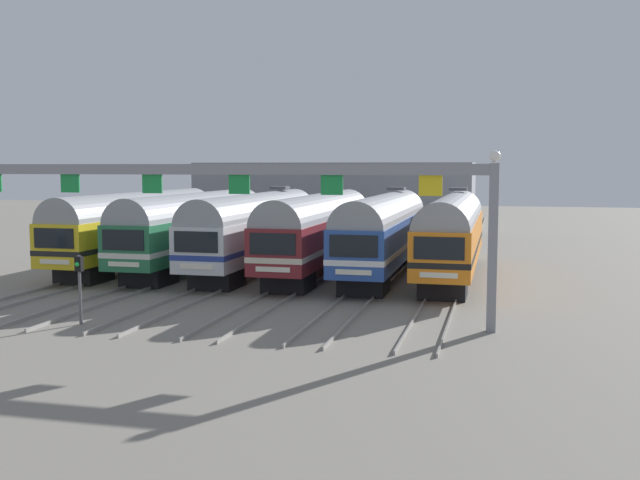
{
  "coord_description": "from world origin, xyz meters",
  "views": [
    {
      "loc": [
        12.52,
        -42.28,
        6.36
      ],
      "look_at": [
        1.72,
        1.39,
        1.87
      ],
      "focal_mm": 41.38,
      "sensor_mm": 36.0,
      "label": 1
    }
  ],
  "objects_px": {
    "yard_signal_mast": "(79,276)",
    "commuter_train_blue": "(384,230)",
    "commuter_train_orange": "(452,231)",
    "commuter_train_yellow": "(138,225)",
    "catenary_gantry": "(195,191)",
    "commuter_train_maroon": "(318,229)",
    "commuter_train_silver": "(256,227)",
    "commuter_train_green": "(196,226)"
  },
  "relations": [
    {
      "from": "commuter_train_yellow",
      "to": "commuter_train_blue",
      "type": "xyz_separation_m",
      "value": [
        15.7,
        0.0,
        0.0
      ]
    },
    {
      "from": "commuter_train_blue",
      "to": "yard_signal_mast",
      "type": "xyz_separation_m",
      "value": [
        -9.81,
        -16.15,
        -0.71
      ]
    },
    {
      "from": "commuter_train_orange",
      "to": "yard_signal_mast",
      "type": "height_order",
      "value": "commuter_train_orange"
    },
    {
      "from": "commuter_train_yellow",
      "to": "commuter_train_maroon",
      "type": "bearing_deg",
      "value": 0.0
    },
    {
      "from": "catenary_gantry",
      "to": "yard_signal_mast",
      "type": "bearing_deg",
      "value": -146.01
    },
    {
      "from": "yard_signal_mast",
      "to": "commuter_train_blue",
      "type": "bearing_deg",
      "value": 58.71
    },
    {
      "from": "yard_signal_mast",
      "to": "commuter_train_silver",
      "type": "bearing_deg",
      "value": 83.07
    },
    {
      "from": "commuter_train_maroon",
      "to": "catenary_gantry",
      "type": "xyz_separation_m",
      "value": [
        -1.96,
        -13.49,
        2.64
      ]
    },
    {
      "from": "commuter_train_green",
      "to": "commuter_train_maroon",
      "type": "bearing_deg",
      "value": 0.0
    },
    {
      "from": "commuter_train_yellow",
      "to": "commuter_train_green",
      "type": "height_order",
      "value": "same"
    },
    {
      "from": "commuter_train_green",
      "to": "yard_signal_mast",
      "type": "distance_m",
      "value": 16.28
    },
    {
      "from": "commuter_train_blue",
      "to": "commuter_train_orange",
      "type": "distance_m",
      "value": 3.92
    },
    {
      "from": "commuter_train_yellow",
      "to": "catenary_gantry",
      "type": "bearing_deg",
      "value": -53.98
    },
    {
      "from": "commuter_train_yellow",
      "to": "commuter_train_silver",
      "type": "relative_size",
      "value": 1.0
    },
    {
      "from": "catenary_gantry",
      "to": "commuter_train_blue",
      "type": "bearing_deg",
      "value": 66.44
    },
    {
      "from": "commuter_train_yellow",
      "to": "commuter_train_maroon",
      "type": "relative_size",
      "value": 1.0
    },
    {
      "from": "commuter_train_green",
      "to": "commuter_train_maroon",
      "type": "xyz_separation_m",
      "value": [
        7.85,
        0.0,
        0.0
      ]
    },
    {
      "from": "commuter_train_maroon",
      "to": "commuter_train_silver",
      "type": "bearing_deg",
      "value": 179.94
    },
    {
      "from": "yard_signal_mast",
      "to": "commuter_train_yellow",
      "type": "bearing_deg",
      "value": 110.04
    },
    {
      "from": "commuter_train_maroon",
      "to": "catenary_gantry",
      "type": "height_order",
      "value": "catenary_gantry"
    },
    {
      "from": "catenary_gantry",
      "to": "commuter_train_orange",
      "type": "bearing_deg",
      "value": 53.99
    },
    {
      "from": "commuter_train_yellow",
      "to": "commuter_train_green",
      "type": "xyz_separation_m",
      "value": [
        3.92,
        0.0,
        0.0
      ]
    },
    {
      "from": "commuter_train_silver",
      "to": "commuter_train_blue",
      "type": "distance_m",
      "value": 7.85
    },
    {
      "from": "commuter_train_silver",
      "to": "yard_signal_mast",
      "type": "bearing_deg",
      "value": -96.93
    },
    {
      "from": "commuter_train_yellow",
      "to": "commuter_train_maroon",
      "type": "height_order",
      "value": "same"
    },
    {
      "from": "commuter_train_yellow",
      "to": "commuter_train_blue",
      "type": "distance_m",
      "value": 15.7
    },
    {
      "from": "commuter_train_silver",
      "to": "commuter_train_blue",
      "type": "height_order",
      "value": "same"
    },
    {
      "from": "commuter_train_blue",
      "to": "yard_signal_mast",
      "type": "height_order",
      "value": "commuter_train_blue"
    },
    {
      "from": "commuter_train_blue",
      "to": "yard_signal_mast",
      "type": "bearing_deg",
      "value": -121.29
    },
    {
      "from": "commuter_train_silver",
      "to": "commuter_train_green",
      "type": "bearing_deg",
      "value": -179.94
    },
    {
      "from": "commuter_train_green",
      "to": "catenary_gantry",
      "type": "relative_size",
      "value": 0.73
    },
    {
      "from": "commuter_train_green",
      "to": "yard_signal_mast",
      "type": "xyz_separation_m",
      "value": [
        1.96,
        -16.14,
        -0.71
      ]
    },
    {
      "from": "commuter_train_orange",
      "to": "catenary_gantry",
      "type": "distance_m",
      "value": 16.9
    },
    {
      "from": "commuter_train_blue",
      "to": "commuter_train_maroon",
      "type": "bearing_deg",
      "value": -179.94
    },
    {
      "from": "commuter_train_orange",
      "to": "catenary_gantry",
      "type": "bearing_deg",
      "value": -126.01
    },
    {
      "from": "commuter_train_blue",
      "to": "commuter_train_yellow",
      "type": "bearing_deg",
      "value": -179.98
    },
    {
      "from": "commuter_train_maroon",
      "to": "commuter_train_blue",
      "type": "distance_m",
      "value": 3.92
    },
    {
      "from": "commuter_train_blue",
      "to": "commuter_train_silver",
      "type": "bearing_deg",
      "value": 180.0
    },
    {
      "from": "commuter_train_blue",
      "to": "catenary_gantry",
      "type": "relative_size",
      "value": 0.73
    },
    {
      "from": "commuter_train_maroon",
      "to": "yard_signal_mast",
      "type": "distance_m",
      "value": 17.2
    },
    {
      "from": "commuter_train_green",
      "to": "yard_signal_mast",
      "type": "relative_size",
      "value": 6.4
    },
    {
      "from": "commuter_train_green",
      "to": "commuter_train_orange",
      "type": "relative_size",
      "value": 1.0
    }
  ]
}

